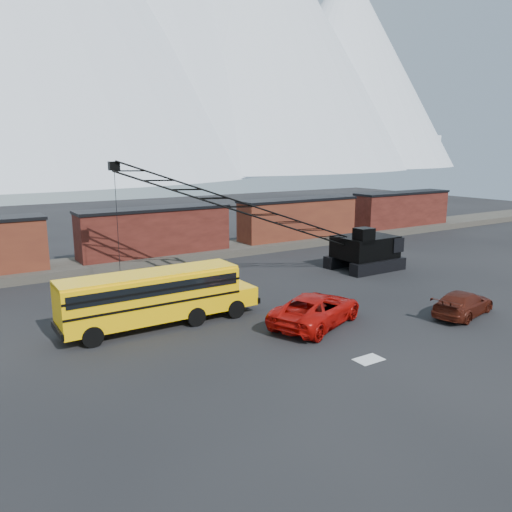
{
  "coord_description": "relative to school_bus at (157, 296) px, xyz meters",
  "views": [
    {
      "loc": [
        -16.04,
        -19.9,
        9.81
      ],
      "look_at": [
        1.21,
        7.16,
        3.0
      ],
      "focal_mm": 35.0,
      "sensor_mm": 36.0,
      "label": 1
    }
  ],
  "objects": [
    {
      "name": "boxcar_mid",
      "position": [
        6.25,
        16.14,
        0.97
      ],
      "size": [
        13.7,
        3.1,
        4.17
      ],
      "color": "#581F18",
      "rests_on": "gravel_berm"
    },
    {
      "name": "boxcar_east_far",
      "position": [
        38.25,
        16.14,
        0.97
      ],
      "size": [
        13.7,
        3.1,
        4.17
      ],
      "color": "#581F18",
      "rests_on": "gravel_berm"
    },
    {
      "name": "maroon_suv",
      "position": [
        16.28,
        -8.16,
        -1.04
      ],
      "size": [
        5.49,
        3.17,
        1.5
      ],
      "primitive_type": "imported",
      "rotation": [
        0.0,
        0.0,
        1.79
      ],
      "color": "#45150C",
      "rests_on": "ground"
    },
    {
      "name": "crawler_crane",
      "position": [
        9.95,
        6.08,
        3.61
      ],
      "size": [
        22.8,
        6.86,
        9.28
      ],
      "color": "black",
      "rests_on": "ground"
    },
    {
      "name": "boxcar_east_near",
      "position": [
        22.25,
        16.14,
        0.97
      ],
      "size": [
        13.7,
        3.1,
        4.17
      ],
      "color": "#4B1E15",
      "rests_on": "gravel_berm"
    },
    {
      "name": "snow_patch",
      "position": [
        6.75,
        -9.86,
        -1.78
      ],
      "size": [
        1.4,
        0.9,
        0.02
      ],
      "primitive_type": "cube",
      "color": "silver",
      "rests_on": "ground"
    },
    {
      "name": "red_pickup",
      "position": [
        7.75,
        -4.67,
        -0.87
      ],
      "size": [
        7.3,
        5.32,
        1.84
      ],
      "primitive_type": "imported",
      "rotation": [
        0.0,
        0.0,
        1.96
      ],
      "color": "#B10D08",
      "rests_on": "ground"
    },
    {
      "name": "school_bus",
      "position": [
        0.0,
        0.0,
        0.0
      ],
      "size": [
        11.65,
        2.65,
        3.19
      ],
      "color": "#FFBB05",
      "rests_on": "ground"
    },
    {
      "name": "gravel_berm",
      "position": [
        6.25,
        16.14,
        -1.44
      ],
      "size": [
        120.0,
        5.0,
        0.7
      ],
      "primitive_type": "cube",
      "color": "#4D483F",
      "rests_on": "ground"
    },
    {
      "name": "ground",
      "position": [
        6.25,
        -5.86,
        -1.79
      ],
      "size": [
        160.0,
        160.0,
        0.0
      ],
      "primitive_type": "plane",
      "color": "black",
      "rests_on": "ground"
    }
  ]
}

